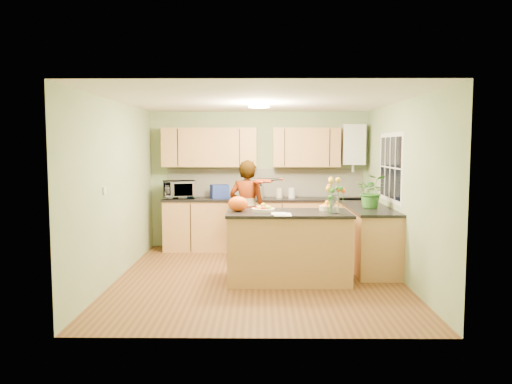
{
  "coord_description": "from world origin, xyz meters",
  "views": [
    {
      "loc": [
        0.03,
        -6.97,
        1.87
      ],
      "look_at": [
        -0.04,
        0.5,
        1.18
      ],
      "focal_mm": 35.0,
      "sensor_mm": 36.0,
      "label": 1
    }
  ],
  "objects": [
    {
      "name": "wall_right",
      "position": [
        2.0,
        0.0,
        1.25
      ],
      "size": [
        0.02,
        4.5,
        2.5
      ],
      "primitive_type": "cube",
      "color": "gray",
      "rests_on": "floor"
    },
    {
      "name": "ceiling_lamp",
      "position": [
        0.0,
        0.3,
        2.46
      ],
      "size": [
        0.3,
        0.3,
        0.07
      ],
      "color": "#FFEABF",
      "rests_on": "ceiling"
    },
    {
      "name": "fruit_dish",
      "position": [
        0.06,
        -0.16,
        1.02
      ],
      "size": [
        0.32,
        0.32,
        0.11
      ],
      "color": "beige",
      "rests_on": "peninsula_island"
    },
    {
      "name": "microwave",
      "position": [
        -1.43,
        1.91,
        1.1
      ],
      "size": [
        0.64,
        0.51,
        0.31
      ],
      "primitive_type": "imported",
      "rotation": [
        0.0,
        0.0,
        0.24
      ],
      "color": "silver",
      "rests_on": "back_counter"
    },
    {
      "name": "jar_white",
      "position": [
        0.59,
        1.94,
        1.03
      ],
      "size": [
        0.15,
        0.15,
        0.18
      ],
      "primitive_type": "cylinder",
      "rotation": [
        0.0,
        0.0,
        0.27
      ],
      "color": "silver",
      "rests_on": "back_counter"
    },
    {
      "name": "blue_box",
      "position": [
        -0.72,
        1.95,
        1.06
      ],
      "size": [
        0.36,
        0.31,
        0.24
      ],
      "primitive_type": "cube",
      "rotation": [
        0.0,
        0.0,
        0.34
      ],
      "color": "navy",
      "rests_on": "back_counter"
    },
    {
      "name": "papers",
      "position": [
        0.31,
        -0.46,
        0.98
      ],
      "size": [
        0.23,
        0.31,
        0.01
      ],
      "primitive_type": "cube",
      "color": "white",
      "rests_on": "peninsula_island"
    },
    {
      "name": "violinist",
      "position": [
        -0.19,
        1.03,
        0.83
      ],
      "size": [
        0.69,
        0.54,
        1.65
      ],
      "primitive_type": "imported",
      "rotation": [
        0.0,
        0.0,
        2.87
      ],
      "color": "#EBB08F",
      "rests_on": "floor"
    },
    {
      "name": "light_switch",
      "position": [
        -1.99,
        -0.6,
        1.3
      ],
      "size": [
        0.02,
        0.09,
        0.09
      ],
      "primitive_type": "cube",
      "color": "silver",
      "rests_on": "wall_left"
    },
    {
      "name": "back_counter",
      "position": [
        0.1,
        1.95,
        0.47
      ],
      "size": [
        3.64,
        0.62,
        0.94
      ],
      "color": "#B48748",
      "rests_on": "floor"
    },
    {
      "name": "violin",
      "position": [
        0.01,
        0.81,
        1.32
      ],
      "size": [
        0.6,
        0.52,
        0.15
      ],
      "primitive_type": null,
      "rotation": [
        0.17,
        0.0,
        -0.61
      ],
      "color": "#4D1804",
      "rests_on": "violinist"
    },
    {
      "name": "splashback",
      "position": [
        0.1,
        2.23,
        1.2
      ],
      "size": [
        3.6,
        0.02,
        0.52
      ],
      "primitive_type": "cube",
      "color": "white",
      "rests_on": "back_counter"
    },
    {
      "name": "floor",
      "position": [
        0.0,
        0.0,
        0.0
      ],
      "size": [
        4.5,
        4.5,
        0.0
      ],
      "primitive_type": "plane",
      "color": "#5A3519",
      "rests_on": "ground"
    },
    {
      "name": "boiler",
      "position": [
        1.7,
        2.09,
        1.9
      ],
      "size": [
        0.4,
        0.3,
        0.86
      ],
      "color": "silver",
      "rests_on": "wall_back"
    },
    {
      "name": "kettle",
      "position": [
        0.01,
        1.92,
        1.07
      ],
      "size": [
        0.16,
        0.16,
        0.31
      ],
      "rotation": [
        0.0,
        0.0,
        0.42
      ],
      "color": "silver",
      "rests_on": "back_counter"
    },
    {
      "name": "wall_left",
      "position": [
        -2.0,
        0.0,
        1.25
      ],
      "size": [
        0.02,
        4.5,
        2.5
      ],
      "primitive_type": "cube",
      "color": "gray",
      "rests_on": "floor"
    },
    {
      "name": "window_right",
      "position": [
        1.99,
        0.6,
        1.55
      ],
      "size": [
        0.01,
        1.3,
        1.05
      ],
      "color": "silver",
      "rests_on": "wall_right"
    },
    {
      "name": "jar_cream",
      "position": [
        0.37,
        2.0,
        1.03
      ],
      "size": [
        0.13,
        0.13,
        0.18
      ],
      "primitive_type": "cylinder",
      "rotation": [
        0.0,
        0.0,
        0.12
      ],
      "color": "beige",
      "rests_on": "back_counter"
    },
    {
      "name": "flower_vase",
      "position": [
        1.01,
        -0.34,
        1.33
      ],
      "size": [
        0.29,
        0.29,
        0.54
      ],
      "rotation": [
        0.0,
        0.0,
        0.12
      ],
      "color": "silver",
      "rests_on": "peninsula_island"
    },
    {
      "name": "orange_bowl",
      "position": [
        0.96,
        -0.01,
        1.03
      ],
      "size": [
        0.23,
        0.23,
        0.13
      ],
      "color": "beige",
      "rests_on": "peninsula_island"
    },
    {
      "name": "wall_back",
      "position": [
        0.0,
        2.25,
        1.25
      ],
      "size": [
        4.0,
        0.02,
        2.5
      ],
      "primitive_type": "cube",
      "color": "gray",
      "rests_on": "floor"
    },
    {
      "name": "right_counter",
      "position": [
        1.7,
        0.85,
        0.47
      ],
      "size": [
        0.62,
        2.24,
        0.94
      ],
      "color": "#B48748",
      "rests_on": "floor"
    },
    {
      "name": "potted_plant",
      "position": [
        1.7,
        0.51,
        1.19
      ],
      "size": [
        0.54,
        0.49,
        0.51
      ],
      "primitive_type": "imported",
      "rotation": [
        0.0,
        0.0,
        -0.23
      ],
      "color": "#2F7025",
      "rests_on": "right_counter"
    },
    {
      "name": "upper_cabinets",
      "position": [
        -0.18,
        2.08,
        1.85
      ],
      "size": [
        3.2,
        0.34,
        0.7
      ],
      "color": "#B48748",
      "rests_on": "wall_back"
    },
    {
      "name": "wall_front",
      "position": [
        0.0,
        -2.25,
        1.25
      ],
      "size": [
        4.0,
        0.02,
        2.5
      ],
      "primitive_type": "cube",
      "color": "gray",
      "rests_on": "floor"
    },
    {
      "name": "ceiling",
      "position": [
        0.0,
        0.0,
        2.5
      ],
      "size": [
        4.0,
        4.5,
        0.02
      ],
      "primitive_type": "cube",
      "color": "white",
      "rests_on": "wall_back"
    },
    {
      "name": "peninsula_island",
      "position": [
        0.41,
        -0.16,
        0.49
      ],
      "size": [
        1.7,
        0.87,
        0.97
      ],
      "color": "#B48748",
      "rests_on": "floor"
    },
    {
      "name": "orange_bag",
      "position": [
        -0.29,
        -0.11,
        1.08
      ],
      "size": [
        0.31,
        0.27,
        0.21
      ],
      "primitive_type": "ellipsoid",
      "rotation": [
        0.0,
        0.0,
        -0.15
      ],
      "color": "#F65A14",
      "rests_on": "peninsula_island"
    }
  ]
}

